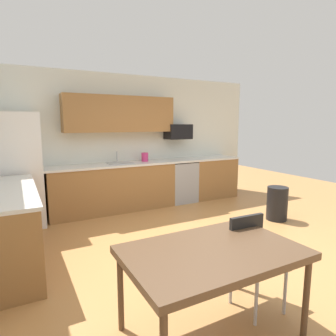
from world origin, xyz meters
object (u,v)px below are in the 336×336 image
(microwave, at_px, (178,132))
(chair_near_table, at_px, (253,255))
(trash_bin, at_px, (277,203))
(oven_range, at_px, (180,181))
(kettle, at_px, (145,158))
(dining_table, at_px, (213,256))
(refrigerator, at_px, (17,171))

(microwave, bearing_deg, chair_near_table, -109.47)
(microwave, distance_m, trash_bin, 2.52)
(oven_range, distance_m, microwave, 1.09)
(chair_near_table, bearing_deg, trash_bin, 36.52)
(trash_bin, xyz_separation_m, kettle, (-1.72, 1.95, 0.72))
(microwave, xyz_separation_m, chair_near_table, (-1.28, -3.61, -1.03))
(oven_range, relative_size, dining_table, 0.65)
(microwave, bearing_deg, kettle, -176.52)
(dining_table, relative_size, chair_near_table, 1.65)
(refrigerator, bearing_deg, chair_near_table, -60.99)
(oven_range, xyz_separation_m, chair_near_table, (-1.28, -3.51, 0.05))
(refrigerator, relative_size, microwave, 3.51)
(refrigerator, relative_size, kettle, 9.49)
(oven_range, height_order, chair_near_table, oven_range)
(refrigerator, xyz_separation_m, microwave, (3.18, 0.18, 0.59))
(refrigerator, relative_size, trash_bin, 3.16)
(chair_near_table, relative_size, kettle, 4.25)
(refrigerator, bearing_deg, oven_range, 1.44)
(dining_table, distance_m, kettle, 3.85)
(dining_table, bearing_deg, kettle, 74.45)
(microwave, distance_m, kettle, 0.97)
(oven_range, relative_size, microwave, 1.69)
(chair_near_table, distance_m, kettle, 3.63)
(dining_table, distance_m, chair_near_table, 0.61)
(refrigerator, bearing_deg, kettle, 3.16)
(refrigerator, xyz_separation_m, dining_table, (1.33, -3.56, -0.27))
(chair_near_table, distance_m, trash_bin, 2.71)
(oven_range, bearing_deg, refrigerator, -178.56)
(refrigerator, distance_m, oven_range, 3.22)
(microwave, bearing_deg, oven_range, -90.00)
(microwave, height_order, kettle, microwave)
(refrigerator, xyz_separation_m, kettle, (2.36, 0.13, 0.07))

